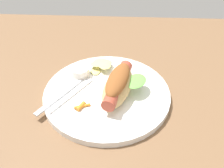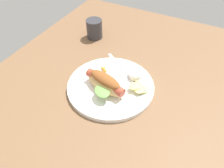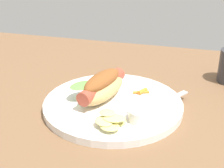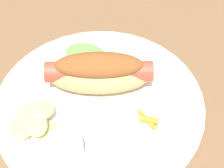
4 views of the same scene
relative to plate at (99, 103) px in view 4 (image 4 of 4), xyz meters
The scene contains 8 objects.
ground_plane 2.11cm from the plate, 35.08° to the left, with size 120.00×90.00×1.80cm, color brown.
plate is the anchor object (origin of this frame).
hot_dog 4.72cm from the plate, 166.64° to the left, with size 12.34×15.83×6.01cm.
sauce_ramekin 9.81cm from the plate, 40.35° to the right, with size 4.86×4.86×2.36cm, color white.
fork 10.79cm from the plate, ahead, with size 9.51×13.83×0.40cm.
knife 8.63cm from the plate, 11.30° to the left, with size 14.55×1.40×0.36cm, color silver.
chips_pile 9.93cm from the plate, 77.50° to the right, with size 6.86×7.45×2.25cm.
carrot_garnish 7.85cm from the plate, 46.40° to the left, with size 3.69×2.78×0.95cm.
Camera 4 is at (28.22, -6.60, 40.13)cm, focal length 53.91 mm.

